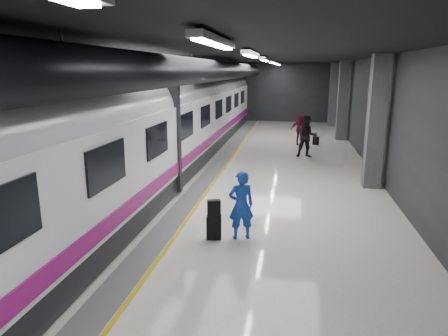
{
  "coord_description": "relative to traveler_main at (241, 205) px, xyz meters",
  "views": [
    {
      "loc": [
        1.8,
        -12.12,
        3.97
      ],
      "look_at": [
        -0.08,
        -1.36,
        1.29
      ],
      "focal_mm": 32.0,
      "sensor_mm": 36.0,
      "label": 1
    }
  ],
  "objects": [
    {
      "name": "ground",
      "position": [
        -0.66,
        3.17,
        -0.84
      ],
      "size": [
        40.0,
        40.0,
        0.0
      ],
      "primitive_type": "plane",
      "color": "silver",
      "rests_on": "ground"
    },
    {
      "name": "platform_hall",
      "position": [
        -0.94,
        4.12,
        2.69
      ],
      "size": [
        10.02,
        40.02,
        4.51
      ],
      "color": "black",
      "rests_on": "ground"
    },
    {
      "name": "train",
      "position": [
        -3.9,
        3.17,
        1.23
      ],
      "size": [
        3.05,
        38.0,
        4.05
      ],
      "color": "black",
      "rests_on": "ground"
    },
    {
      "name": "traveler_main",
      "position": [
        0.0,
        0.0,
        0.0
      ],
      "size": [
        0.72,
        0.59,
        1.69
      ],
      "primitive_type": "imported",
      "rotation": [
        0.0,
        0.0,
        3.49
      ],
      "color": "blue",
      "rests_on": "ground"
    },
    {
      "name": "suitcase_main",
      "position": [
        -0.64,
        -0.14,
        -0.56
      ],
      "size": [
        0.38,
        0.27,
        0.58
      ],
      "primitive_type": "cube",
      "rotation": [
        0.0,
        0.0,
        0.15
      ],
      "color": "black",
      "rests_on": "ground"
    },
    {
      "name": "shoulder_bag",
      "position": [
        -0.63,
        -0.16,
        -0.06
      ],
      "size": [
        0.35,
        0.25,
        0.41
      ],
      "primitive_type": "cube",
      "rotation": [
        0.0,
        0.0,
        0.32
      ],
      "color": "black",
      "rests_on": "suitcase_main"
    },
    {
      "name": "traveler_far_a",
      "position": [
        1.8,
        9.75,
        0.14
      ],
      "size": [
        1.05,
        0.87,
        1.96
      ],
      "primitive_type": "imported",
      "rotation": [
        0.0,
        0.0,
        0.14
      ],
      "color": "black",
      "rests_on": "ground"
    },
    {
      "name": "traveler_far_b",
      "position": [
        1.51,
        13.04,
        -0.01
      ],
      "size": [
        1.03,
        0.55,
        1.67
      ],
      "primitive_type": "imported",
      "rotation": [
        0.0,
        0.0,
        0.15
      ],
      "color": "maroon",
      "rests_on": "ground"
    },
    {
      "name": "suitcase_far",
      "position": [
        2.4,
        13.13,
        -0.62
      ],
      "size": [
        0.36,
        0.31,
        0.45
      ],
      "primitive_type": "cube",
      "rotation": [
        0.0,
        0.0,
        -0.42
      ],
      "color": "black",
      "rests_on": "ground"
    }
  ]
}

